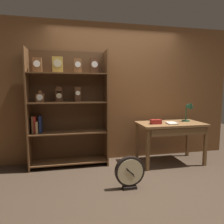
% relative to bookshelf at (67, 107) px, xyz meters
% --- Properties ---
extents(ground_plane, '(10.00, 10.00, 0.00)m').
position_rel_bookshelf_xyz_m(ground_plane, '(0.93, -1.13, -1.05)').
color(ground_plane, '#3D2D21').
extents(back_wood_panel, '(4.80, 0.05, 2.60)m').
position_rel_bookshelf_xyz_m(back_wood_panel, '(0.93, 0.21, 0.25)').
color(back_wood_panel, brown).
rests_on(back_wood_panel, ground).
extents(bookshelf, '(1.35, 0.38, 2.04)m').
position_rel_bookshelf_xyz_m(bookshelf, '(0.00, 0.00, 0.00)').
color(bookshelf, brown).
rests_on(bookshelf, ground).
extents(workbench, '(1.19, 0.65, 0.76)m').
position_rel_bookshelf_xyz_m(workbench, '(1.86, -0.30, -0.39)').
color(workbench, brown).
rests_on(workbench, ground).
extents(desk_lamp, '(0.21, 0.21, 0.40)m').
position_rel_bookshelf_xyz_m(desk_lamp, '(2.28, -0.21, -0.05)').
color(desk_lamp, '#1E472D').
rests_on(desk_lamp, workbench).
extents(toolbox_small, '(0.19, 0.11, 0.08)m').
position_rel_bookshelf_xyz_m(toolbox_small, '(1.54, -0.33, -0.26)').
color(toolbox_small, maroon).
rests_on(toolbox_small, workbench).
extents(open_repair_manual, '(0.19, 0.24, 0.02)m').
position_rel_bookshelf_xyz_m(open_repair_manual, '(1.82, -0.39, -0.28)').
color(open_repair_manual, silver).
rests_on(open_repair_manual, workbench).
extents(round_clock_large, '(0.42, 0.11, 0.46)m').
position_rel_bookshelf_xyz_m(round_clock_large, '(0.84, -1.08, -0.82)').
color(round_clock_large, black).
rests_on(round_clock_large, ground).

